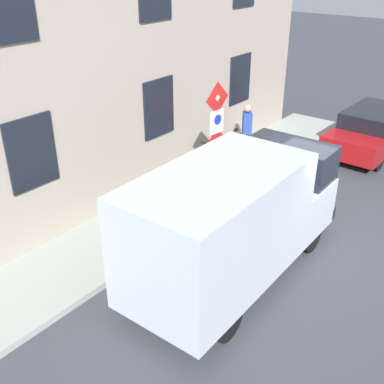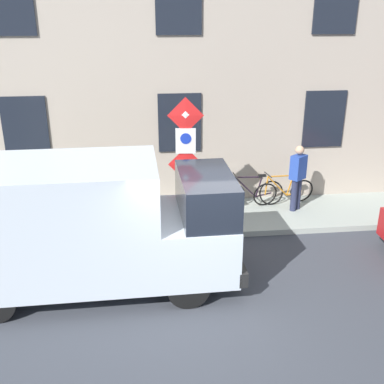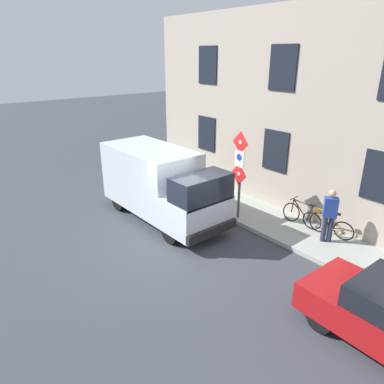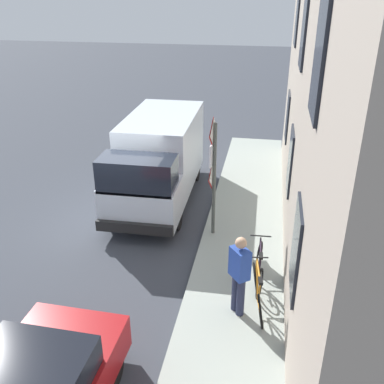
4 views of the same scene
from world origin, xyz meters
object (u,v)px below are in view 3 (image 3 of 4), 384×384
at_px(bicycle_black, 305,216).
at_px(pedestrian, 329,214).
at_px(bicycle_orange, 327,225).
at_px(sign_post_stacked, 239,166).
at_px(delivery_van, 160,183).

relative_size(bicycle_black, pedestrian, 1.00).
xyz_separation_m(bicycle_orange, pedestrian, (-0.38, -0.21, 0.56)).
height_order(bicycle_black, pedestrian, pedestrian).
bearing_deg(pedestrian, sign_post_stacked, 69.56).
xyz_separation_m(bicycle_orange, bicycle_black, (0.00, 0.85, 0.00)).
bearing_deg(pedestrian, bicycle_black, 32.38).
distance_m(bicycle_black, pedestrian, 1.26).
bearing_deg(bicycle_orange, bicycle_black, -7.88).
bearing_deg(bicycle_orange, sign_post_stacked, 17.93).
distance_m(sign_post_stacked, pedestrian, 3.26).
height_order(delivery_van, pedestrian, delivery_van).
distance_m(bicycle_orange, pedestrian, 0.71).
distance_m(delivery_van, pedestrian, 5.73).
bearing_deg(sign_post_stacked, bicycle_black, -54.92).
bearing_deg(sign_post_stacked, delivery_van, 133.39).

